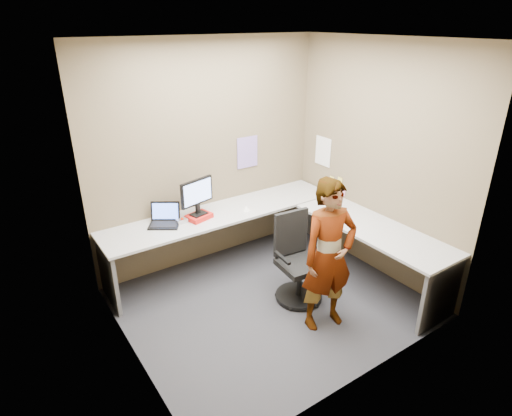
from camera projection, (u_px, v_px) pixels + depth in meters
ground at (270, 302)px, 4.70m from camera, size 3.00×3.00×0.00m
wall_back at (209, 155)px, 5.13m from camera, size 3.00×0.00×3.00m
wall_right at (377, 161)px, 4.92m from camera, size 0.00×2.70×2.70m
wall_left at (119, 227)px, 3.38m from camera, size 0.00×2.70×2.70m
ceiling at (275, 39)px, 3.60m from camera, size 3.00×3.00×0.00m
desk at (282, 231)px, 4.98m from camera, size 2.98×2.58×0.73m
paper_ream at (199, 217)px, 4.95m from camera, size 0.32×0.27×0.06m
monitor at (197, 194)px, 4.84m from camera, size 0.44×0.18×0.42m
laptop at (165, 219)px, 4.81m from camera, size 0.43×0.41×0.24m
trackball_mouse at (182, 221)px, 4.85m from camera, size 0.12×0.08×0.07m
origami at (246, 208)px, 5.16m from camera, size 0.10×0.10×0.06m
stapler at (331, 196)px, 5.50m from camera, size 0.15×0.06×0.05m
flower at (329, 191)px, 5.35m from camera, size 0.07×0.07×0.22m
calendar_purple at (247, 152)px, 5.43m from camera, size 0.30×0.01×0.40m
calendar_white at (323, 151)px, 5.64m from camera, size 0.01×0.28×0.38m
sticky_note_a at (340, 180)px, 5.49m from camera, size 0.01×0.07×0.07m
sticky_note_b at (337, 189)px, 5.58m from camera, size 0.01×0.07×0.07m
sticky_note_c at (343, 193)px, 5.50m from camera, size 0.01×0.07×0.07m
sticky_note_d at (332, 179)px, 5.62m from camera, size 0.01×0.07×0.07m
office_chair at (297, 265)px, 4.65m from camera, size 0.52×0.51×0.97m
person at (329, 256)px, 4.09m from camera, size 0.63×0.47×1.56m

